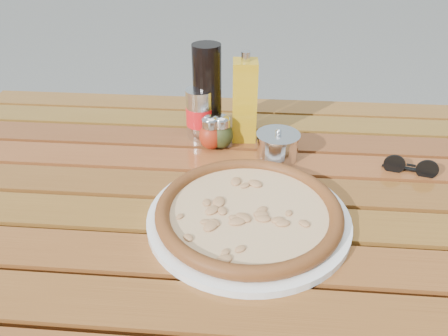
# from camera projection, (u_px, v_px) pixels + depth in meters

# --- Properties ---
(table) EXTENTS (1.40, 0.90, 0.75)m
(table) POSITION_uv_depth(u_px,v_px,m) (223.00, 216.00, 0.92)
(table) COLOR #361B0C
(table) RESTS_ON ground
(plate) EXTENTS (0.46, 0.46, 0.01)m
(plate) POSITION_uv_depth(u_px,v_px,m) (248.00, 218.00, 0.78)
(plate) COLOR white
(plate) RESTS_ON table
(pizza) EXTENTS (0.40, 0.40, 0.03)m
(pizza) POSITION_uv_depth(u_px,v_px,m) (249.00, 211.00, 0.77)
(pizza) COLOR #FDE5B5
(pizza) RESTS_ON plate
(pepper_shaker) EXTENTS (0.07, 0.07, 0.08)m
(pepper_shaker) POSITION_uv_depth(u_px,v_px,m) (211.00, 133.00, 0.99)
(pepper_shaker) COLOR #B32E14
(pepper_shaker) RESTS_ON table
(oregano_shaker) EXTENTS (0.06, 0.06, 0.08)m
(oregano_shaker) POSITION_uv_depth(u_px,v_px,m) (221.00, 132.00, 0.99)
(oregano_shaker) COLOR #373D18
(oregano_shaker) RESTS_ON table
(dark_bottle) EXTENTS (0.07, 0.07, 0.22)m
(dark_bottle) POSITION_uv_depth(u_px,v_px,m) (207.00, 92.00, 1.01)
(dark_bottle) COLOR black
(dark_bottle) RESTS_ON table
(soda_can) EXTENTS (0.07, 0.07, 0.12)m
(soda_can) POSITION_uv_depth(u_px,v_px,m) (200.00, 114.00, 1.02)
(soda_can) COLOR silver
(soda_can) RESTS_ON table
(olive_oil_cruet) EXTENTS (0.06, 0.06, 0.21)m
(olive_oil_cruet) POSITION_uv_depth(u_px,v_px,m) (245.00, 101.00, 1.00)
(olive_oil_cruet) COLOR #BD8E14
(olive_oil_cruet) RESTS_ON table
(parmesan_tin) EXTENTS (0.10, 0.10, 0.07)m
(parmesan_tin) POSITION_uv_depth(u_px,v_px,m) (277.00, 146.00, 0.95)
(parmesan_tin) COLOR silver
(parmesan_tin) RESTS_ON table
(sunglasses) EXTENTS (0.11, 0.04, 0.04)m
(sunglasses) POSITION_uv_depth(u_px,v_px,m) (410.00, 167.00, 0.91)
(sunglasses) COLOR black
(sunglasses) RESTS_ON table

